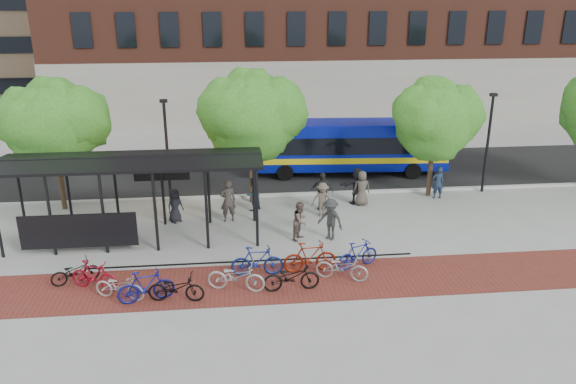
{
  "coord_description": "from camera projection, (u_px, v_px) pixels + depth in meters",
  "views": [
    {
      "loc": [
        -3.91,
        -22.78,
        9.85
      ],
      "look_at": [
        -1.54,
        0.1,
        1.6
      ],
      "focal_mm": 35.0,
      "sensor_mm": 36.0,
      "label": 1
    }
  ],
  "objects": [
    {
      "name": "pedestrian_7",
      "position": [
        438.0,
        183.0,
        28.04
      ],
      "size": [
        0.61,
        0.4,
        1.66
      ],
      "primitive_type": "imported",
      "rotation": [
        0.0,
        0.0,
        3.15
      ],
      "color": "#1B293F",
      "rests_on": "ground"
    },
    {
      "name": "ground",
      "position": [
        323.0,
        225.0,
        25.04
      ],
      "size": [
        160.0,
        160.0,
        0.0
      ],
      "primitive_type": "plane",
      "color": "#9E9E99",
      "rests_on": "ground"
    },
    {
      "name": "pedestrian_2",
      "position": [
        253.0,
        194.0,
        26.51
      ],
      "size": [
        0.99,
        0.98,
        1.62
      ],
      "primitive_type": "imported",
      "rotation": [
        0.0,
        0.0,
        3.85
      ],
      "color": "#1A2E3E",
      "rests_on": "ground"
    },
    {
      "name": "bike_8",
      "position": [
        291.0,
        277.0,
        19.43
      ],
      "size": [
        2.01,
        0.79,
        1.04
      ],
      "primitive_type": "imported",
      "rotation": [
        0.0,
        0.0,
        1.62
      ],
      "color": "black",
      "rests_on": "ground"
    },
    {
      "name": "bike_9",
      "position": [
        310.0,
        257.0,
        20.7
      ],
      "size": [
        2.02,
        0.68,
        1.2
      ],
      "primitive_type": "imported",
      "rotation": [
        0.0,
        0.0,
        1.63
      ],
      "color": "maroon",
      "rests_on": "ground"
    },
    {
      "name": "pedestrian_6",
      "position": [
        362.0,
        188.0,
        27.16
      ],
      "size": [
        0.86,
        0.57,
        1.72
      ],
      "primitive_type": "imported",
      "rotation": [
        0.0,
        0.0,
        3.17
      ],
      "color": "#474039",
      "rests_on": "ground"
    },
    {
      "name": "pedestrian_9",
      "position": [
        330.0,
        219.0,
        23.33
      ],
      "size": [
        1.32,
        1.28,
        1.81
      ],
      "primitive_type": "imported",
      "rotation": [
        0.0,
        0.0,
        5.55
      ],
      "color": "#2B2B2B",
      "rests_on": "ground"
    },
    {
      "name": "bike_7",
      "position": [
        257.0,
        261.0,
        20.43
      ],
      "size": [
        1.94,
        0.58,
        1.16
      ],
      "primitive_type": "imported",
      "rotation": [
        0.0,
        0.0,
        1.55
      ],
      "color": "navy",
      "rests_on": "ground"
    },
    {
      "name": "curb",
      "position": [
        310.0,
        194.0,
        28.76
      ],
      "size": [
        160.0,
        0.25,
        0.12
      ],
      "primitive_type": "cube",
      "color": "#B7B7B2",
      "rests_on": "ground"
    },
    {
      "name": "pedestrian_1",
      "position": [
        228.0,
        201.0,
        25.18
      ],
      "size": [
        0.8,
        0.61,
        1.97
      ],
      "primitive_type": "imported",
      "rotation": [
        0.0,
        0.0,
        3.36
      ],
      "color": "#37312C",
      "rests_on": "ground"
    },
    {
      "name": "bike_4",
      "position": [
        176.0,
        288.0,
        18.76
      ],
      "size": [
        1.96,
        0.88,
        0.99
      ],
      "primitive_type": "imported",
      "rotation": [
        0.0,
        0.0,
        1.45
      ],
      "color": "black",
      "rests_on": "ground"
    },
    {
      "name": "brick_strip",
      "position": [
        290.0,
        282.0,
        20.16
      ],
      "size": [
        24.0,
        3.0,
        0.01
      ],
      "primitive_type": "cube",
      "color": "maroon",
      "rests_on": "ground"
    },
    {
      "name": "bike_1",
      "position": [
        94.0,
        275.0,
        19.49
      ],
      "size": [
        1.84,
        1.12,
        1.07
      ],
      "primitive_type": "imported",
      "rotation": [
        0.0,
        0.0,
        1.2
      ],
      "color": "maroon",
      "rests_on": "ground"
    },
    {
      "name": "tree_b",
      "position": [
        252.0,
        113.0,
        26.39
      ],
      "size": [
        5.15,
        4.2,
        6.47
      ],
      "color": "#382619",
      "rests_on": "ground"
    },
    {
      "name": "bike_0",
      "position": [
        75.0,
        272.0,
        19.96
      ],
      "size": [
        1.78,
        1.18,
        0.88
      ],
      "primitive_type": "imported",
      "rotation": [
        0.0,
        0.0,
        1.96
      ],
      "color": "black",
      "rests_on": "ground"
    },
    {
      "name": "tree_c",
      "position": [
        436.0,
        117.0,
        27.39
      ],
      "size": [
        4.66,
        3.8,
        5.92
      ],
      "color": "#382619",
      "rests_on": "ground"
    },
    {
      "name": "tree_a",
      "position": [
        55.0,
        122.0,
        25.59
      ],
      "size": [
        4.9,
        4.0,
        6.18
      ],
      "color": "#382619",
      "rests_on": "ground"
    },
    {
      "name": "bike_2",
      "position": [
        120.0,
        286.0,
        18.91
      ],
      "size": [
        1.91,
        1.19,
        0.95
      ],
      "primitive_type": "imported",
      "rotation": [
        0.0,
        0.0,
        1.23
      ],
      "color": "#ADADB0",
      "rests_on": "ground"
    },
    {
      "name": "bus",
      "position": [
        347.0,
        144.0,
        31.67
      ],
      "size": [
        11.22,
        3.17,
        2.99
      ],
      "rotation": [
        0.0,
        0.0,
        -0.06
      ],
      "color": "#08169C",
      "rests_on": "ground"
    },
    {
      "name": "bus_shelter",
      "position": [
        128.0,
        170.0,
        22.79
      ],
      "size": [
        10.6,
        3.07,
        3.6
      ],
      "color": "black",
      "rests_on": "ground"
    },
    {
      "name": "bike_11",
      "position": [
        358.0,
        254.0,
        21.04
      ],
      "size": [
        1.85,
        1.19,
        1.08
      ],
      "primitive_type": "imported",
      "rotation": [
        0.0,
        0.0,
        1.98
      ],
      "color": "navy",
      "rests_on": "ground"
    },
    {
      "name": "pedestrian_0",
      "position": [
        175.0,
        205.0,
        25.16
      ],
      "size": [
        0.92,
        0.89,
        1.59
      ],
      "primitive_type": "imported",
      "rotation": [
        0.0,
        0.0,
        0.7
      ],
      "color": "black",
      "rests_on": "ground"
    },
    {
      "name": "bike_3",
      "position": [
        146.0,
        286.0,
        18.71
      ],
      "size": [
        1.97,
        0.96,
        1.14
      ],
      "primitive_type": "imported",
      "rotation": [
        0.0,
        0.0,
        1.8
      ],
      "color": "navy",
      "rests_on": "ground"
    },
    {
      "name": "pedestrian_4",
      "position": [
        322.0,
        191.0,
        26.61
      ],
      "size": [
        1.15,
        0.73,
        1.83
      ],
      "primitive_type": "imported",
      "rotation": [
        0.0,
        0.0,
        6.0
      ],
      "color": "#252525",
      "rests_on": "ground"
    },
    {
      "name": "asphalt_street",
      "position": [
        300.0,
        171.0,
        32.53
      ],
      "size": [
        160.0,
        8.0,
        0.01
      ],
      "primitive_type": "cube",
      "color": "black",
      "rests_on": "ground"
    },
    {
      "name": "lamp_post_right",
      "position": [
        488.0,
        140.0,
        28.35
      ],
      "size": [
        0.35,
        0.2,
        5.12
      ],
      "color": "black",
      "rests_on": "ground"
    },
    {
      "name": "lamp_post_left",
      "position": [
        167.0,
        149.0,
        26.8
      ],
      "size": [
        0.35,
        0.2,
        5.12
      ],
      "color": "black",
      "rests_on": "ground"
    },
    {
      "name": "bike_6",
      "position": [
        236.0,
        276.0,
        19.42
      ],
      "size": [
        2.16,
        1.21,
        1.08
      ],
      "primitive_type": "imported",
      "rotation": [
        0.0,
        0.0,
        1.31
      ],
      "color": "#A5A4A7",
      "rests_on": "ground"
    },
    {
      "name": "pedestrian_5",
      "position": [
        357.0,
        186.0,
        27.34
      ],
      "size": [
        1.74,
        0.81,
        1.81
      ],
      "primitive_type": "imported",
      "rotation": [
        0.0,
        0.0,
        3.31
      ],
      "color": "black",
      "rests_on": "ground"
    },
    {
      "name": "bike_rack_rail",
      "position": [
        253.0,
        272.0,
        20.88
      ],
      "size": [
        12.0,
        0.05,
        0.95
      ],
      "primitive_type": "cube",
      "color": "black",
      "rests_on": "ground"
    },
    {
      "name": "bike_10",
      "position": [
        342.0,
        267.0,
        20.16
      ],
      "size": [
        2.02,
        1.28,
        1.0
      ],
      "primitive_type": "imported",
      "rotation": [
        0.0,
        0.0,
        1.22
      ],
      "color": "#9A9A9C",
      "rests_on": "ground"
    },
    {
      "name": "pedestrian_8",
      "position": [
        300.0,
        221.0,
        23.38
      ],
      "size": [
        0.97,
        1.02,
        1.66
      ],
      "primitive_type": "imported",
      "rotation": [
        0.0,
        0.0,
        0.98
      ],
      "color": "brown",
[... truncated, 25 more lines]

